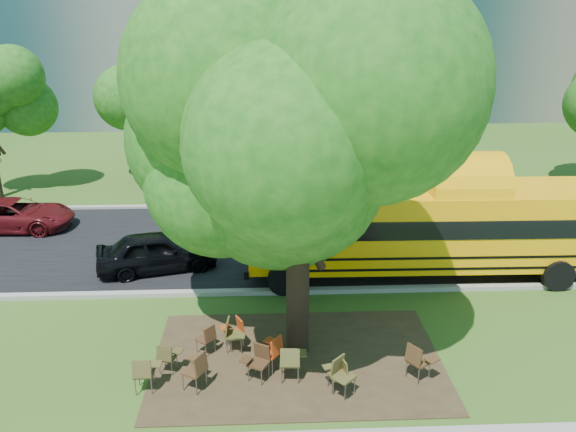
{
  "coord_description": "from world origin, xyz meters",
  "views": [
    {
      "loc": [
        0.25,
        -12.2,
        8.04
      ],
      "look_at": [
        0.97,
        4.37,
        2.0
      ],
      "focal_mm": 35.0,
      "sensor_mm": 36.0,
      "label": 1
    }
  ],
  "objects_px": {
    "chair_4": "(291,360)",
    "chair_11": "(273,349)",
    "chair_1": "(168,355)",
    "chair_6": "(339,371)",
    "chair_3": "(258,359)",
    "bg_car_red": "(15,215)",
    "main_tree": "(299,151)",
    "chair_2": "(197,367)",
    "chair_7": "(418,359)",
    "chair_9": "(235,330)",
    "school_bus": "(454,225)",
    "chair_5": "(341,373)",
    "chair_8": "(207,336)",
    "chair_0": "(145,371)",
    "black_car": "(157,251)",
    "chair_10": "(232,332)"
  },
  "relations": [
    {
      "from": "chair_6",
      "to": "chair_8",
      "type": "bearing_deg",
      "value": 47.44
    },
    {
      "from": "chair_5",
      "to": "chair_1",
      "type": "bearing_deg",
      "value": -58.28
    },
    {
      "from": "chair_8",
      "to": "chair_9",
      "type": "distance_m",
      "value": 0.72
    },
    {
      "from": "chair_8",
      "to": "chair_10",
      "type": "bearing_deg",
      "value": -43.44
    },
    {
      "from": "chair_2",
      "to": "chair_3",
      "type": "distance_m",
      "value": 1.42
    },
    {
      "from": "bg_car_red",
      "to": "chair_8",
      "type": "bearing_deg",
      "value": -135.27
    },
    {
      "from": "chair_6",
      "to": "chair_3",
      "type": "bearing_deg",
      "value": 59.81
    },
    {
      "from": "school_bus",
      "to": "chair_2",
      "type": "relative_size",
      "value": 12.65
    },
    {
      "from": "school_bus",
      "to": "chair_1",
      "type": "xyz_separation_m",
      "value": [
        -8.31,
        -5.01,
        -1.2
      ]
    },
    {
      "from": "chair_1",
      "to": "bg_car_red",
      "type": "bearing_deg",
      "value": 141.64
    },
    {
      "from": "chair_4",
      "to": "chair_8",
      "type": "xyz_separation_m",
      "value": [
        -2.02,
        1.22,
        -0.09
      ]
    },
    {
      "from": "chair_0",
      "to": "chair_3",
      "type": "relative_size",
      "value": 1.02
    },
    {
      "from": "chair_1",
      "to": "chair_6",
      "type": "relative_size",
      "value": 1.01
    },
    {
      "from": "chair_3",
      "to": "chair_4",
      "type": "height_order",
      "value": "chair_4"
    },
    {
      "from": "main_tree",
      "to": "chair_5",
      "type": "height_order",
      "value": "main_tree"
    },
    {
      "from": "chair_4",
      "to": "chair_7",
      "type": "bearing_deg",
      "value": 1.24
    },
    {
      "from": "chair_5",
      "to": "bg_car_red",
      "type": "height_order",
      "value": "bg_car_red"
    },
    {
      "from": "school_bus",
      "to": "chair_0",
      "type": "bearing_deg",
      "value": -146.21
    },
    {
      "from": "school_bus",
      "to": "black_car",
      "type": "bearing_deg",
      "value": 176.23
    },
    {
      "from": "chair_3",
      "to": "chair_10",
      "type": "relative_size",
      "value": 0.99
    },
    {
      "from": "chair_7",
      "to": "chair_9",
      "type": "bearing_deg",
      "value": -143.95
    },
    {
      "from": "main_tree",
      "to": "chair_11",
      "type": "relative_size",
      "value": 9.41
    },
    {
      "from": "chair_3",
      "to": "bg_car_red",
      "type": "xyz_separation_m",
      "value": [
        -9.54,
        10.0,
        0.07
      ]
    },
    {
      "from": "chair_6",
      "to": "black_car",
      "type": "bearing_deg",
      "value": 22.58
    },
    {
      "from": "chair_5",
      "to": "chair_9",
      "type": "xyz_separation_m",
      "value": [
        -2.42,
        1.96,
        -0.04
      ]
    },
    {
      "from": "main_tree",
      "to": "chair_9",
      "type": "relative_size",
      "value": 10.53
    },
    {
      "from": "main_tree",
      "to": "chair_0",
      "type": "height_order",
      "value": "main_tree"
    },
    {
      "from": "main_tree",
      "to": "chair_9",
      "type": "height_order",
      "value": "main_tree"
    },
    {
      "from": "chair_11",
      "to": "chair_6",
      "type": "bearing_deg",
      "value": -83.11
    },
    {
      "from": "chair_7",
      "to": "chair_9",
      "type": "distance_m",
      "value": 4.51
    },
    {
      "from": "chair_4",
      "to": "bg_car_red",
      "type": "bearing_deg",
      "value": 138.45
    },
    {
      "from": "main_tree",
      "to": "chair_2",
      "type": "xyz_separation_m",
      "value": [
        -2.34,
        -1.45,
        -4.57
      ]
    },
    {
      "from": "chair_1",
      "to": "chair_5",
      "type": "relative_size",
      "value": 0.88
    },
    {
      "from": "school_bus",
      "to": "chair_4",
      "type": "distance_m",
      "value": 7.78
    },
    {
      "from": "chair_1",
      "to": "chair_11",
      "type": "height_order",
      "value": "chair_11"
    },
    {
      "from": "chair_5",
      "to": "black_car",
      "type": "relative_size",
      "value": 0.23
    },
    {
      "from": "school_bus",
      "to": "chair_4",
      "type": "bearing_deg",
      "value": -134.3
    },
    {
      "from": "chair_1",
      "to": "chair_6",
      "type": "bearing_deg",
      "value": 2.99
    },
    {
      "from": "black_car",
      "to": "bg_car_red",
      "type": "bearing_deg",
      "value": 42.85
    },
    {
      "from": "chair_3",
      "to": "chair_4",
      "type": "bearing_deg",
      "value": -160.87
    },
    {
      "from": "chair_9",
      "to": "chair_5",
      "type": "bearing_deg",
      "value": -156.06
    },
    {
      "from": "main_tree",
      "to": "school_bus",
      "type": "relative_size",
      "value": 0.73
    },
    {
      "from": "chair_0",
      "to": "chair_2",
      "type": "relative_size",
      "value": 0.95
    },
    {
      "from": "chair_5",
      "to": "bg_car_red",
      "type": "xyz_separation_m",
      "value": [
        -11.37,
        10.63,
        0.05
      ]
    },
    {
      "from": "chair_1",
      "to": "chair_11",
      "type": "distance_m",
      "value": 2.46
    },
    {
      "from": "chair_5",
      "to": "chair_6",
      "type": "bearing_deg",
      "value": -125.02
    },
    {
      "from": "chair_4",
      "to": "chair_8",
      "type": "bearing_deg",
      "value": 151.88
    },
    {
      "from": "chair_4",
      "to": "chair_11",
      "type": "bearing_deg",
      "value": 134.59
    },
    {
      "from": "school_bus",
      "to": "chair_3",
      "type": "distance_m",
      "value": 8.24
    },
    {
      "from": "chair_1",
      "to": "chair_4",
      "type": "relative_size",
      "value": 0.83
    }
  ]
}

